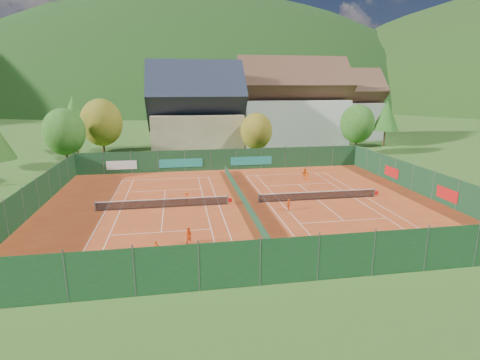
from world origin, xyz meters
The scene contains 34 objects.
ground centered at (0.00, 0.00, -0.02)m, with size 600.00×600.00×0.00m, color #2E561B.
clay_pad centered at (0.00, 0.00, 0.01)m, with size 40.00×32.00×0.01m, color #B13F1A.
court_markings_left centered at (-8.00, 0.00, 0.01)m, with size 11.03×23.83×0.00m.
court_markings_right centered at (8.00, 0.00, 0.01)m, with size 11.03×23.83×0.00m.
tennis_net_left centered at (-7.85, 0.00, 0.51)m, with size 13.30×0.10×1.02m.
tennis_net_right centered at (8.15, 0.00, 0.51)m, with size 13.30×0.10×1.02m.
court_divider centered at (0.00, 0.00, 0.50)m, with size 0.03×28.80×1.00m.
fence_north centered at (-0.46, 15.99, 1.47)m, with size 40.00×0.10×3.00m.
fence_south centered at (0.00, -16.00, 1.50)m, with size 40.00×0.04×3.00m.
fence_west centered at (-20.00, 0.00, 1.50)m, with size 0.04×32.00×3.00m.
fence_east centered at (20.00, 0.05, 1.48)m, with size 0.09×32.00×3.00m.
chalet centered at (-3.00, 30.00, 6.62)m, with size 16.20×12.00×16.00m.
hotel_block_a centered at (16.00, 36.00, 7.38)m, with size 21.60×11.00×17.25m.
hotel_block_b centered at (30.00, 44.00, 6.62)m, with size 17.28×10.00×15.50m.
tree_west_front centered at (-22.00, 20.00, 5.39)m, with size 5.72×5.72×8.69m.
tree_west_mid centered at (-18.00, 26.00, 6.07)m, with size 6.44×6.44×9.78m.
tree_west_back centered at (-24.00, 34.00, 6.74)m, with size 5.60×5.60×10.00m.
tree_center centered at (6.00, 22.00, 4.72)m, with size 5.01×5.01×7.60m.
tree_east_front centered at (24.00, 24.00, 5.39)m, with size 5.72×5.72×8.69m.
tree_east_mid centered at (34.00, 32.00, 6.06)m, with size 5.04×5.04×9.00m.
tree_east_back centered at (26.00, 40.00, 6.74)m, with size 7.15×7.15×10.86m.
mountain_backdrop centered at (28.54, 233.48, -39.64)m, with size 820.00×530.00×242.00m.
ball_hopper centered at (10.60, -11.75, 0.56)m, with size 0.34×0.34×0.80m.
loose_ball_0 centered at (-10.20, -5.83, 0.03)m, with size 0.07×0.07×0.07m, color #CCD833.
loose_ball_1 centered at (6.66, -9.68, 0.03)m, with size 0.07×0.07×0.07m, color #CCD833.
loose_ball_2 centered at (0.30, 3.54, 0.03)m, with size 0.07×0.07×0.07m, color #CCD833.
loose_ball_3 centered at (-3.91, 10.15, 0.03)m, with size 0.07×0.07×0.07m, color #CCD833.
loose_ball_4 centered at (8.11, -5.29, 0.03)m, with size 0.07×0.07×0.07m, color #CCD833.
player_left_near centered at (-8.14, -11.09, 0.62)m, with size 0.45×0.30×1.23m, color #CC4712.
player_left_mid centered at (-5.84, -9.24, 0.67)m, with size 0.65×0.51×1.34m, color #E74C14.
player_left_far centered at (-5.68, 0.77, 0.65)m, with size 0.84×0.49×1.31m, color #EF5015.
player_right_near centered at (3.92, -2.90, 0.60)m, with size 0.70×0.29×1.20m, color #E64F14.
player_right_far_a centered at (9.68, 8.22, 0.61)m, with size 0.59×0.39×1.21m, color #DA5513.
player_right_far_b centered at (9.70, 9.20, 0.69)m, with size 1.28×0.41×1.38m, color orange.
Camera 1 is at (-6.40, -35.85, 11.74)m, focal length 28.00 mm.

